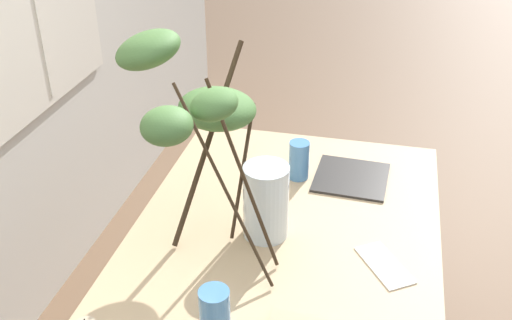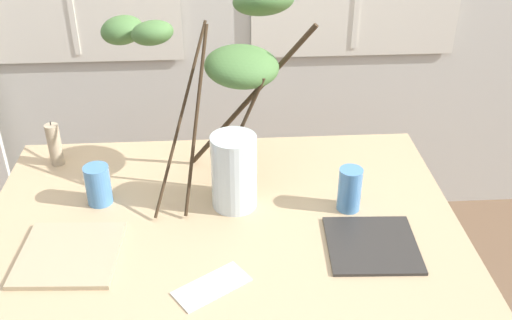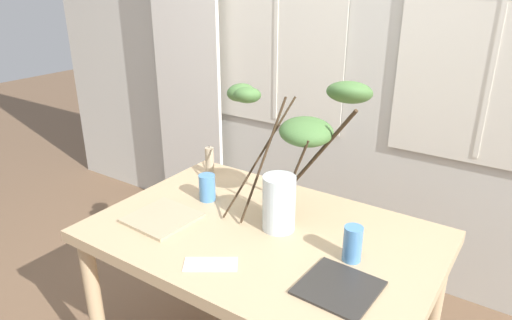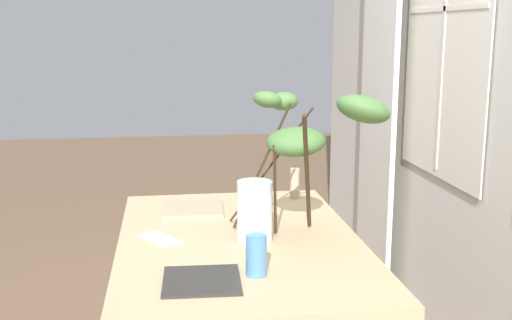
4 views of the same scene
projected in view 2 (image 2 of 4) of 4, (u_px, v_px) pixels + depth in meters
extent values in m
cube|color=tan|center=(222.00, 222.00, 1.77)|extent=(1.37, 0.91, 0.05)
cylinder|color=tan|center=(59.00, 245.00, 2.27)|extent=(0.07, 0.07, 0.71)
cylinder|color=tan|center=(383.00, 232.00, 2.34)|extent=(0.07, 0.07, 0.71)
cylinder|color=silver|center=(234.00, 172.00, 1.75)|extent=(0.13, 0.13, 0.23)
cylinder|color=silver|center=(234.00, 193.00, 1.79)|extent=(0.12, 0.12, 0.07)
cylinder|color=#382819|center=(238.00, 135.00, 1.77)|extent=(0.16, 0.04, 0.38)
ellipsoid|color=#477038|center=(242.00, 66.00, 1.74)|extent=(0.26, 0.26, 0.13)
cylinder|color=#382819|center=(196.00, 122.00, 1.70)|extent=(0.09, 0.22, 0.51)
ellipsoid|color=#477038|center=(152.00, 33.00, 1.60)|extent=(0.16, 0.16, 0.10)
cylinder|color=#382819|center=(180.00, 119.00, 1.74)|extent=(0.17, 0.31, 0.49)
ellipsoid|color=#477038|center=(122.00, 30.00, 1.67)|extent=(0.17, 0.16, 0.10)
cylinder|color=#382819|center=(249.00, 99.00, 1.83)|extent=(0.39, 0.13, 0.51)
ellipsoid|color=#477038|center=(263.00, 1.00, 1.87)|extent=(0.25, 0.25, 0.17)
cylinder|color=#4C84BC|center=(98.00, 185.00, 1.79)|extent=(0.08, 0.08, 0.12)
cylinder|color=#4C84BC|center=(350.00, 189.00, 1.75)|extent=(0.07, 0.07, 0.14)
cube|color=tan|center=(70.00, 254.00, 1.60)|extent=(0.27, 0.27, 0.01)
cube|color=#2D2B28|center=(372.00, 245.00, 1.64)|extent=(0.25, 0.25, 0.01)
cube|color=silver|center=(212.00, 286.00, 1.50)|extent=(0.21, 0.18, 0.00)
cylinder|color=tan|center=(55.00, 145.00, 1.97)|extent=(0.04, 0.04, 0.14)
cylinder|color=black|center=(50.00, 123.00, 1.93)|extent=(0.00, 0.00, 0.01)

